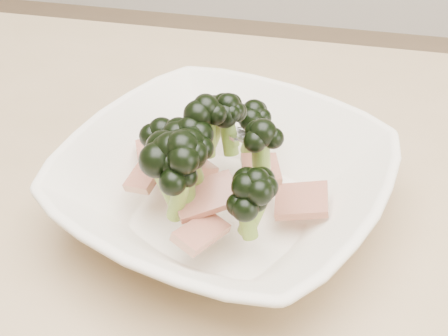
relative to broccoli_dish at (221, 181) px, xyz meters
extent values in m
cube|color=tan|center=(0.03, -0.08, -0.06)|extent=(1.20, 0.80, 0.04)
imported|color=white|center=(0.00, 0.00, -0.01)|extent=(0.32, 0.32, 0.06)
cylinder|color=olive|center=(0.03, -0.04, 0.01)|extent=(0.02, 0.02, 0.05)
ellipsoid|color=black|center=(0.03, -0.04, 0.04)|extent=(0.03, 0.03, 0.03)
cylinder|color=olive|center=(-0.02, -0.01, 0.03)|extent=(0.02, 0.02, 0.04)
ellipsoid|color=black|center=(-0.02, -0.01, 0.05)|extent=(0.03, 0.03, 0.03)
cylinder|color=olive|center=(-0.02, -0.05, 0.02)|extent=(0.02, 0.02, 0.04)
ellipsoid|color=black|center=(-0.02, -0.05, 0.04)|extent=(0.03, 0.03, 0.02)
cylinder|color=olive|center=(-0.01, 0.04, 0.02)|extent=(0.02, 0.02, 0.04)
ellipsoid|color=black|center=(-0.01, 0.04, 0.04)|extent=(0.03, 0.03, 0.03)
cylinder|color=olive|center=(0.03, -0.05, 0.01)|extent=(0.02, 0.02, 0.03)
ellipsoid|color=black|center=(0.03, -0.05, 0.03)|extent=(0.03, 0.03, 0.02)
cylinder|color=olive|center=(-0.03, -0.03, 0.02)|extent=(0.03, 0.03, 0.05)
ellipsoid|color=black|center=(-0.03, -0.03, 0.05)|extent=(0.04, 0.04, 0.03)
cylinder|color=olive|center=(-0.02, -0.03, 0.03)|extent=(0.02, 0.02, 0.05)
ellipsoid|color=black|center=(-0.02, -0.03, 0.06)|extent=(0.04, 0.04, 0.03)
cylinder|color=olive|center=(-0.02, -0.01, 0.03)|extent=(0.02, 0.02, 0.04)
ellipsoid|color=black|center=(-0.02, -0.01, 0.05)|extent=(0.03, 0.03, 0.03)
cylinder|color=olive|center=(0.00, 0.03, 0.03)|extent=(0.02, 0.02, 0.03)
ellipsoid|color=black|center=(0.00, 0.03, 0.05)|extent=(0.03, 0.03, 0.02)
cylinder|color=olive|center=(0.02, 0.06, 0.00)|extent=(0.02, 0.02, 0.04)
ellipsoid|color=black|center=(0.02, 0.06, 0.03)|extent=(0.03, 0.03, 0.03)
cylinder|color=olive|center=(0.03, -0.01, 0.03)|extent=(0.02, 0.02, 0.05)
ellipsoid|color=black|center=(0.03, -0.01, 0.06)|extent=(0.03, 0.03, 0.03)
cylinder|color=olive|center=(-0.02, -0.02, 0.03)|extent=(0.02, 0.03, 0.04)
ellipsoid|color=black|center=(-0.02, -0.02, 0.05)|extent=(0.04, 0.04, 0.03)
cylinder|color=olive|center=(0.00, 0.03, 0.03)|extent=(0.02, 0.02, 0.04)
ellipsoid|color=black|center=(0.00, 0.03, 0.06)|extent=(0.03, 0.03, 0.02)
cylinder|color=olive|center=(-0.05, 0.00, 0.01)|extent=(0.03, 0.02, 0.05)
ellipsoid|color=black|center=(-0.05, 0.00, 0.04)|extent=(0.04, 0.04, 0.03)
cylinder|color=olive|center=(-0.01, 0.01, 0.04)|extent=(0.01, 0.02, 0.04)
ellipsoid|color=black|center=(-0.01, 0.01, 0.06)|extent=(0.03, 0.03, 0.03)
cube|color=maroon|center=(-0.01, -0.03, 0.01)|extent=(0.06, 0.05, 0.02)
cube|color=maroon|center=(-0.03, 0.01, 0.00)|extent=(0.06, 0.05, 0.03)
cube|color=maroon|center=(0.03, 0.03, 0.00)|extent=(0.04, 0.04, 0.01)
cube|color=maroon|center=(-0.06, -0.01, 0.00)|extent=(0.03, 0.04, 0.02)
cube|color=maroon|center=(-0.06, 0.02, 0.00)|extent=(0.05, 0.06, 0.02)
cube|color=maroon|center=(0.06, 0.00, -0.01)|extent=(0.04, 0.04, 0.02)
cube|color=maroon|center=(0.00, -0.06, 0.00)|extent=(0.04, 0.05, 0.02)
cube|color=maroon|center=(-0.04, 0.04, 0.00)|extent=(0.05, 0.05, 0.02)
camera|label=1|loc=(0.08, -0.37, 0.32)|focal=50.00mm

